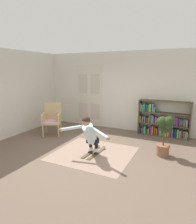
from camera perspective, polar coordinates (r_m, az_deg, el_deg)
ground_plane at (r=5.51m, az=-3.46°, el=-11.70°), size 7.20×7.20×0.00m
back_wall at (r=7.46m, az=6.19°, el=6.03°), size 6.00×0.10×2.90m
side_wall_left at (r=7.32m, az=-23.06°, el=5.04°), size 0.10×6.00×2.90m
double_door at (r=7.94m, az=-2.57°, el=4.84°), size 1.22×0.05×2.45m
rug at (r=5.44m, az=-1.31°, el=-11.94°), size 2.06×1.90×0.01m
bookshelf at (r=7.05m, az=18.00°, el=-2.76°), size 1.70×0.30×1.22m
wicker_chair at (r=7.05m, az=-13.22°, el=-1.72°), size 0.81×0.81×1.10m
potted_plant at (r=5.41m, az=18.78°, el=-5.33°), size 0.45×0.40×1.08m
skis_pair at (r=5.46m, az=-1.14°, el=-11.64°), size 0.33×0.90×0.07m
person_skier at (r=5.06m, az=-2.51°, el=-6.12°), size 1.46×0.68×1.04m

